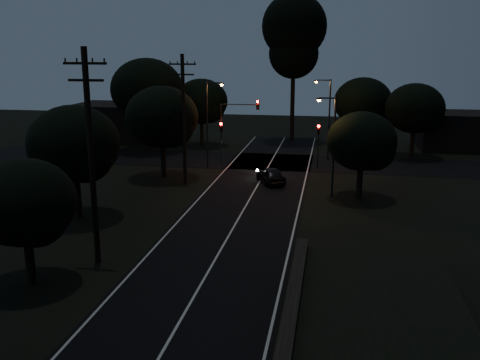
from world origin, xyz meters
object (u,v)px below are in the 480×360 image
(signal_left, at_px, (221,135))
(utility_pole_mid, at_px, (91,155))
(streetlight_b, at_px, (327,114))
(signal_mast, at_px, (239,120))
(tall_pine, at_px, (294,35))
(utility_pole_far, at_px, (184,118))
(signal_right, at_px, (318,138))
(car, at_px, (271,175))
(streetlight_c, at_px, (332,140))
(streetlight_a, at_px, (209,119))

(signal_left, bearing_deg, utility_pole_mid, -93.21)
(signal_left, distance_m, streetlight_b, 10.84)
(signal_mast, bearing_deg, tall_pine, 75.38)
(utility_pole_far, height_order, signal_right, utility_pole_far)
(utility_pole_mid, bearing_deg, utility_pole_far, 90.00)
(utility_pole_far, xyz_separation_m, signal_mast, (3.09, 7.99, -1.15))
(utility_pole_mid, distance_m, tall_pine, 41.15)
(tall_pine, distance_m, car, 24.57)
(signal_mast, height_order, streetlight_b, streetlight_b)
(utility_pole_mid, height_order, signal_right, utility_pole_mid)
(signal_left, distance_m, streetlight_c, 14.52)
(tall_pine, relative_size, signal_right, 4.19)
(utility_pole_far, relative_size, streetlight_a, 1.31)
(utility_pole_mid, bearing_deg, tall_pine, 80.07)
(utility_pole_far, xyz_separation_m, signal_right, (10.60, 7.99, -2.65))
(utility_pole_far, relative_size, signal_right, 2.56)
(tall_pine, relative_size, signal_left, 4.19)
(signal_right, bearing_deg, utility_pole_far, -143.00)
(streetlight_c, relative_size, car, 1.87)
(signal_left, bearing_deg, streetlight_a, -109.59)
(signal_mast, relative_size, streetlight_b, 0.78)
(utility_pole_mid, xyz_separation_m, tall_pine, (7.00, 40.00, 6.67))
(signal_right, bearing_deg, signal_left, 180.00)
(signal_right, xyz_separation_m, car, (-3.64, -6.58, -2.15))
(utility_pole_mid, xyz_separation_m, signal_right, (10.60, 24.99, -2.90))
(utility_pole_mid, xyz_separation_m, utility_pole_far, (0.00, 17.00, -0.25))
(signal_right, relative_size, streetlight_a, 0.51)
(utility_pole_far, relative_size, signal_mast, 1.68)
(streetlight_a, xyz_separation_m, streetlight_b, (10.61, 6.00, 0.00))
(signal_right, height_order, car, signal_right)
(streetlight_a, relative_size, streetlight_c, 1.07)
(utility_pole_far, height_order, car, utility_pole_far)
(signal_right, height_order, streetlight_a, streetlight_a)
(utility_pole_far, relative_size, tall_pine, 0.61)
(utility_pole_mid, relative_size, streetlight_c, 1.47)
(utility_pole_far, xyz_separation_m, signal_left, (1.40, 7.99, -2.65))
(tall_pine, height_order, signal_mast, tall_pine)
(utility_pole_far, relative_size, car, 2.62)
(tall_pine, distance_m, streetlight_a, 19.73)
(utility_pole_far, relative_size, signal_left, 2.56)
(utility_pole_far, bearing_deg, streetlight_a, 83.41)
(streetlight_b, bearing_deg, utility_pole_mid, -111.30)
(signal_mast, distance_m, streetlight_a, 3.13)
(car, bearing_deg, utility_pole_far, -12.95)
(utility_pole_mid, bearing_deg, signal_left, 86.79)
(utility_pole_far, bearing_deg, car, 11.46)
(utility_pole_mid, distance_m, streetlight_b, 31.15)
(utility_pole_mid, height_order, streetlight_b, utility_pole_mid)
(utility_pole_mid, relative_size, signal_left, 2.68)
(signal_right, distance_m, streetlight_b, 4.45)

